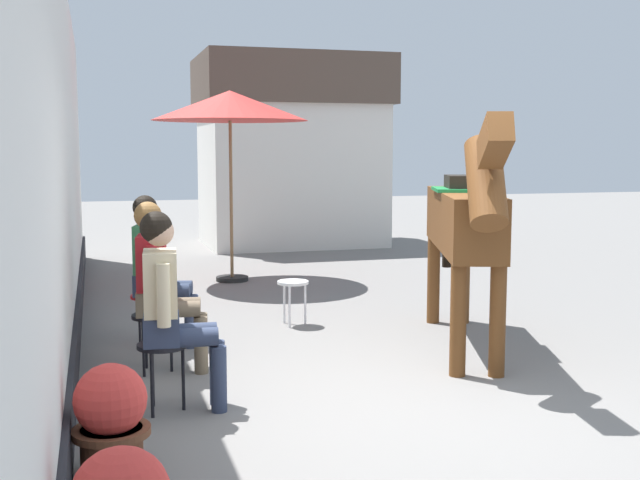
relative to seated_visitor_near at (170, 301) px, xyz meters
name	(u,v)px	position (x,y,z in m)	size (l,w,h in m)	color
ground_plane	(309,317)	(1.72, 2.69, -0.78)	(40.00, 40.00, 0.00)	slate
pub_facade_wall	(47,183)	(-0.83, 1.19, 0.76)	(0.34, 14.00, 3.40)	white
distant_cottage	(290,149)	(3.12, 9.15, 1.02)	(3.40, 2.60, 3.50)	silver
seated_visitor_near	(170,301)	(0.00, 0.00, 0.00)	(0.61, 0.49, 1.39)	black
seated_visitor_middle	(160,278)	(0.01, 0.99, 0.00)	(0.61, 0.49, 1.39)	black
seated_visitor_far	(156,263)	(0.04, 1.86, 0.00)	(0.61, 0.48, 1.39)	red
saddled_horse_center	(465,222)	(2.69, 0.98, 0.38)	(1.22, 2.88, 2.06)	brown
flower_planter_middle	(111,418)	(-0.43, -1.03, -0.44)	(0.43, 0.43, 0.64)	brown
cafe_parasol	(230,107)	(1.31, 5.22, 1.59)	(2.10, 2.10, 2.58)	black
spare_stool_white	(293,287)	(1.45, 2.35, -0.38)	(0.32, 0.32, 0.46)	white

